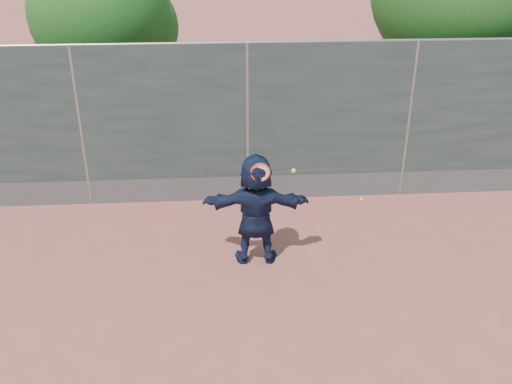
{
  "coord_description": "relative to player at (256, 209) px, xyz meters",
  "views": [
    {
      "loc": [
        -0.52,
        -6.36,
        5.03
      ],
      "look_at": [
        0.01,
        1.36,
        1.2
      ],
      "focal_mm": 40.0,
      "sensor_mm": 36.0,
      "label": 1
    }
  ],
  "objects": [
    {
      "name": "ground",
      "position": [
        -0.01,
        -1.36,
        -0.9
      ],
      "size": [
        80.0,
        80.0,
        0.0
      ],
      "primitive_type": "plane",
      "color": "#9E4C42",
      "rests_on": "ground"
    },
    {
      "name": "weed_clump",
      "position": [
        0.29,
        2.02,
        -0.77
      ],
      "size": [
        0.68,
        0.07,
        0.3
      ],
      "color": "#387226",
      "rests_on": "ground"
    },
    {
      "name": "player",
      "position": [
        0.0,
        0.0,
        0.0
      ],
      "size": [
        1.69,
        0.61,
        1.8
      ],
      "primitive_type": "imported",
      "rotation": [
        0.0,
        0.0,
        3.09
      ],
      "color": "#131B35",
      "rests_on": "ground"
    },
    {
      "name": "ball_ground",
      "position": [
        2.16,
        1.88,
        -0.87
      ],
      "size": [
        0.07,
        0.07,
        0.07
      ],
      "primitive_type": "sphere",
      "color": "#E6F436",
      "rests_on": "ground"
    },
    {
      "name": "tree_left",
      "position": [
        -2.85,
        5.19,
        2.04
      ],
      "size": [
        3.15,
        3.0,
        4.53
      ],
      "color": "#382314",
      "rests_on": "ground"
    },
    {
      "name": "swing_action",
      "position": [
        0.1,
        -0.19,
        0.7
      ],
      "size": [
        0.67,
        0.13,
        0.51
      ],
      "color": "#F04516",
      "rests_on": "ground"
    },
    {
      "name": "fence",
      "position": [
        -0.01,
        2.14,
        0.68
      ],
      "size": [
        20.0,
        0.06,
        3.03
      ],
      "color": "#38423D",
      "rests_on": "ground"
    }
  ]
}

